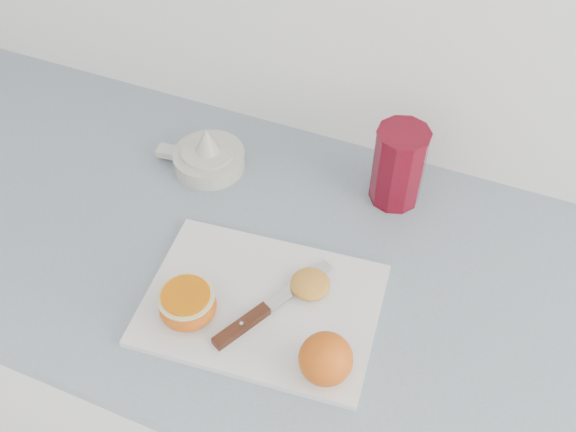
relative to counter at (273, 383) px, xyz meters
The scene contains 8 objects.
counter is the anchor object (origin of this frame).
cutting_board 0.46m from the counter, 71.94° to the right, with size 0.34×0.25×0.01m, color silver.
whole_orange 0.55m from the counter, 47.34° to the right, with size 0.07×0.07×0.07m.
half_orange 0.51m from the counter, 108.71° to the right, with size 0.08×0.08×0.05m.
squeezed_shell 0.48m from the counter, 29.46° to the right, with size 0.06×0.06×0.03m.
paring_knife 0.48m from the counter, 75.94° to the right, with size 0.11×0.20×0.01m.
citrus_juicer 0.52m from the counter, 141.92° to the left, with size 0.16×0.13×0.09m.
red_tumbler 0.57m from the counter, 52.60° to the left, with size 0.09×0.09×0.15m.
Camera 1 is at (0.16, 1.11, 1.69)m, focal length 40.00 mm.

